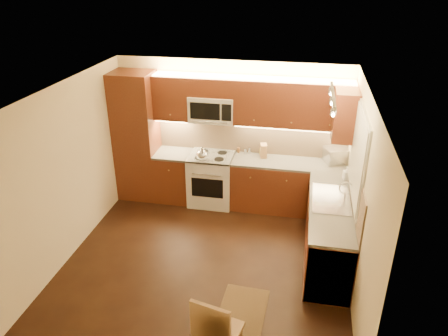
% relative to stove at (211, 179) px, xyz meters
% --- Properties ---
extents(floor, '(4.00, 4.00, 0.01)m').
position_rel_stove_xyz_m(floor, '(0.30, -1.68, -0.46)').
color(floor, black).
rests_on(floor, ground).
extents(ceiling, '(4.00, 4.00, 0.01)m').
position_rel_stove_xyz_m(ceiling, '(0.30, -1.68, 2.04)').
color(ceiling, beige).
rests_on(ceiling, ground).
extents(wall_back, '(4.00, 0.01, 2.50)m').
position_rel_stove_xyz_m(wall_back, '(0.30, 0.32, 0.79)').
color(wall_back, beige).
rests_on(wall_back, ground).
extents(wall_front, '(4.00, 0.01, 2.50)m').
position_rel_stove_xyz_m(wall_front, '(0.30, -3.67, 0.79)').
color(wall_front, beige).
rests_on(wall_front, ground).
extents(wall_left, '(0.01, 4.00, 2.50)m').
position_rel_stove_xyz_m(wall_left, '(-1.70, -1.68, 0.79)').
color(wall_left, beige).
rests_on(wall_left, ground).
extents(wall_right, '(0.01, 4.00, 2.50)m').
position_rel_stove_xyz_m(wall_right, '(2.30, -1.68, 0.79)').
color(wall_right, beige).
rests_on(wall_right, ground).
extents(pantry, '(0.70, 0.60, 2.30)m').
position_rel_stove_xyz_m(pantry, '(-1.35, 0.02, 0.69)').
color(pantry, '#4C1C10').
rests_on(pantry, floor).
extents(base_cab_back_left, '(0.62, 0.60, 0.86)m').
position_rel_stove_xyz_m(base_cab_back_left, '(-0.69, 0.02, -0.03)').
color(base_cab_back_left, '#4C1C10').
rests_on(base_cab_back_left, floor).
extents(counter_back_left, '(0.62, 0.60, 0.04)m').
position_rel_stove_xyz_m(counter_back_left, '(-0.69, 0.02, 0.42)').
color(counter_back_left, '#3D3A38').
rests_on(counter_back_left, base_cab_back_left).
extents(base_cab_back_right, '(1.92, 0.60, 0.86)m').
position_rel_stove_xyz_m(base_cab_back_right, '(1.34, 0.02, -0.03)').
color(base_cab_back_right, '#4C1C10').
rests_on(base_cab_back_right, floor).
extents(counter_back_right, '(1.92, 0.60, 0.04)m').
position_rel_stove_xyz_m(counter_back_right, '(1.34, 0.02, 0.42)').
color(counter_back_right, '#3D3A38').
rests_on(counter_back_right, base_cab_back_right).
extents(base_cab_right, '(0.60, 2.00, 0.86)m').
position_rel_stove_xyz_m(base_cab_right, '(2.00, -1.28, -0.03)').
color(base_cab_right, '#4C1C10').
rests_on(base_cab_right, floor).
extents(counter_right, '(0.60, 2.00, 0.04)m').
position_rel_stove_xyz_m(counter_right, '(2.00, -1.28, 0.42)').
color(counter_right, '#3D3A38').
rests_on(counter_right, base_cab_right).
extents(dishwasher, '(0.58, 0.60, 0.84)m').
position_rel_stove_xyz_m(dishwasher, '(2.00, -1.98, -0.03)').
color(dishwasher, silver).
rests_on(dishwasher, floor).
extents(backsplash_back, '(3.30, 0.02, 0.60)m').
position_rel_stove_xyz_m(backsplash_back, '(0.65, 0.31, 0.74)').
color(backsplash_back, tan).
rests_on(backsplash_back, wall_back).
extents(backsplash_right, '(0.02, 2.00, 0.60)m').
position_rel_stove_xyz_m(backsplash_right, '(2.29, -1.28, 0.74)').
color(backsplash_right, tan).
rests_on(backsplash_right, wall_right).
extents(upper_cab_back_left, '(0.62, 0.35, 0.75)m').
position_rel_stove_xyz_m(upper_cab_back_left, '(-0.69, 0.15, 1.42)').
color(upper_cab_back_left, '#4C1C10').
rests_on(upper_cab_back_left, wall_back).
extents(upper_cab_back_right, '(1.92, 0.35, 0.75)m').
position_rel_stove_xyz_m(upper_cab_back_right, '(1.34, 0.15, 1.42)').
color(upper_cab_back_right, '#4C1C10').
rests_on(upper_cab_back_right, wall_back).
extents(upper_cab_bridge, '(0.76, 0.35, 0.31)m').
position_rel_stove_xyz_m(upper_cab_bridge, '(0.00, 0.15, 1.63)').
color(upper_cab_bridge, '#4C1C10').
rests_on(upper_cab_bridge, wall_back).
extents(upper_cab_right_corner, '(0.35, 0.50, 0.75)m').
position_rel_stove_xyz_m(upper_cab_right_corner, '(2.12, -0.28, 1.42)').
color(upper_cab_right_corner, '#4C1C10').
rests_on(upper_cab_right_corner, wall_right).
extents(stove, '(0.76, 0.65, 0.92)m').
position_rel_stove_xyz_m(stove, '(0.00, 0.00, 0.00)').
color(stove, silver).
rests_on(stove, floor).
extents(microwave, '(0.76, 0.38, 0.44)m').
position_rel_stove_xyz_m(microwave, '(0.00, 0.14, 1.26)').
color(microwave, silver).
rests_on(microwave, wall_back).
extents(window_frame, '(0.03, 1.44, 1.24)m').
position_rel_stove_xyz_m(window_frame, '(2.29, -1.12, 1.14)').
color(window_frame, silver).
rests_on(window_frame, wall_right).
extents(window_blinds, '(0.02, 1.36, 1.16)m').
position_rel_stove_xyz_m(window_blinds, '(2.27, -1.12, 1.14)').
color(window_blinds, silver).
rests_on(window_blinds, wall_right).
extents(sink, '(0.52, 0.86, 0.15)m').
position_rel_stove_xyz_m(sink, '(2.00, -1.12, 0.52)').
color(sink, silver).
rests_on(sink, counter_right).
extents(faucet, '(0.20, 0.04, 0.30)m').
position_rel_stove_xyz_m(faucet, '(2.18, -1.12, 0.59)').
color(faucet, silver).
rests_on(faucet, counter_right).
extents(track_light_bar, '(0.04, 1.20, 0.03)m').
position_rel_stove_xyz_m(track_light_bar, '(1.85, -1.27, 2.00)').
color(track_light_bar, silver).
rests_on(track_light_bar, ceiling).
extents(kettle, '(0.25, 0.25, 0.24)m').
position_rel_stove_xyz_m(kettle, '(-0.11, -0.20, 0.58)').
color(kettle, silver).
rests_on(kettle, stove).
extents(toaster_oven, '(0.51, 0.45, 0.25)m').
position_rel_stove_xyz_m(toaster_oven, '(2.13, 0.20, 0.57)').
color(toaster_oven, silver).
rests_on(toaster_oven, counter_back_right).
extents(knife_block, '(0.14, 0.19, 0.23)m').
position_rel_stove_xyz_m(knife_block, '(0.89, 0.16, 0.56)').
color(knife_block, '#946B43').
rests_on(knife_block, counter_back_right).
extents(spice_jar_a, '(0.06, 0.06, 0.10)m').
position_rel_stove_xyz_m(spice_jar_a, '(0.57, 0.21, 0.49)').
color(spice_jar_a, silver).
rests_on(spice_jar_a, counter_back_right).
extents(spice_jar_b, '(0.05, 0.05, 0.09)m').
position_rel_stove_xyz_m(spice_jar_b, '(0.44, 0.26, 0.49)').
color(spice_jar_b, brown).
rests_on(spice_jar_b, counter_back_right).
extents(spice_jar_c, '(0.05, 0.05, 0.10)m').
position_rel_stove_xyz_m(spice_jar_c, '(0.63, 0.26, 0.49)').
color(spice_jar_c, silver).
rests_on(spice_jar_c, counter_back_right).
extents(spice_jar_d, '(0.06, 0.06, 0.10)m').
position_rel_stove_xyz_m(spice_jar_d, '(0.83, 0.26, 0.49)').
color(spice_jar_d, '#A98F32').
rests_on(spice_jar_d, counter_back_right).
extents(soap_bottle, '(0.12, 0.12, 0.21)m').
position_rel_stove_xyz_m(soap_bottle, '(2.24, -0.43, 0.54)').
color(soap_bottle, white).
rests_on(soap_bottle, counter_right).
extents(rug, '(0.60, 0.87, 0.01)m').
position_rel_stove_xyz_m(rug, '(0.97, -2.58, -0.45)').
color(rug, black).
rests_on(rug, floor).
extents(dining_chair, '(0.51, 0.51, 0.97)m').
position_rel_stove_xyz_m(dining_chair, '(0.84, -3.38, 0.03)').
color(dining_chair, '#946B43').
rests_on(dining_chair, floor).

